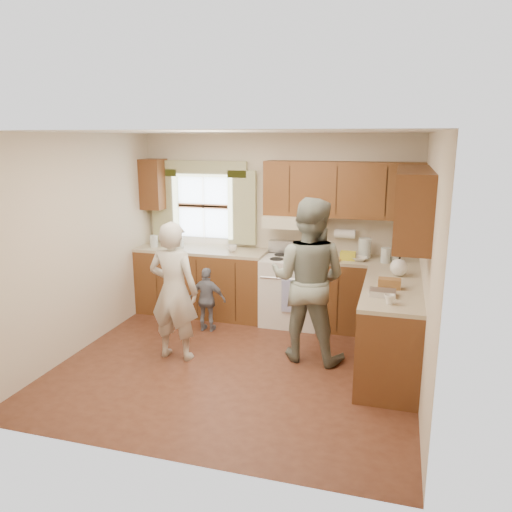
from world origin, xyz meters
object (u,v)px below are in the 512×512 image
(woman_left, at_px, (174,291))
(child, at_px, (207,300))
(woman_right, at_px, (308,280))
(stove, at_px, (292,289))

(woman_left, bearing_deg, child, -92.04)
(woman_left, distance_m, woman_right, 1.50)
(woman_right, xyz_separation_m, child, (-1.38, 0.44, -0.50))
(stove, xyz_separation_m, woman_right, (0.40, -1.03, 0.45))
(stove, xyz_separation_m, woman_left, (-1.04, -1.44, 0.32))
(woman_right, relative_size, child, 2.18)
(stove, distance_m, woman_right, 1.19)
(child, bearing_deg, stove, -150.74)
(woman_left, relative_size, child, 1.87)
(woman_right, distance_m, child, 1.53)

